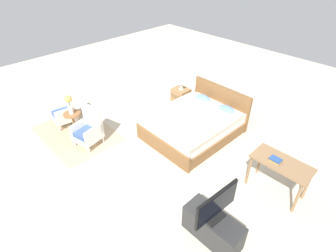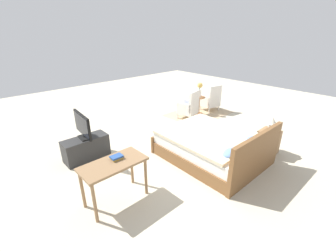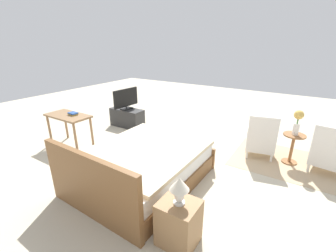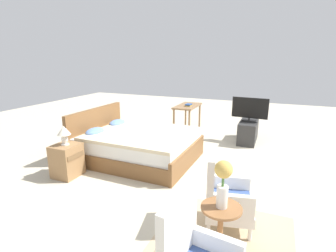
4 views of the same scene
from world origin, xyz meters
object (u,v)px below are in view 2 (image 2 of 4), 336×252
object	(u,v)px
vanity_desk	(114,169)
tv_flatscreen	(82,126)
armchair_by_window_right	(189,107)
flower_vase	(200,88)
book_stack	(117,157)
nightstand	(268,142)
table_lamp	(272,122)
side_table	(199,103)
armchair_by_window_left	(211,100)
bed	(213,147)
tv_stand	(86,148)

from	to	relation	value
vanity_desk	tv_flatscreen	bearing A→B (deg)	-98.00
armchair_by_window_right	vanity_desk	size ratio (longest dim) A/B	0.88
flower_vase	book_stack	size ratio (longest dim) A/B	2.38
nightstand	table_lamp	size ratio (longest dim) A/B	1.71
tv_flatscreen	vanity_desk	xyz separation A→B (m)	(0.23, 1.63, -0.17)
book_stack	flower_vase	bearing A→B (deg)	-157.55
side_table	flower_vase	size ratio (longest dim) A/B	1.25
armchair_by_window_left	vanity_desk	xyz separation A→B (m)	(4.91, 1.74, 0.24)
nightstand	side_table	bearing A→B (deg)	-107.97
nightstand	tv_flatscreen	bearing A→B (deg)	-39.71
nightstand	flower_vase	bearing A→B (deg)	-107.97
bed	tv_stand	xyz separation A→B (m)	(2.04, -1.92, -0.04)
nightstand	tv_flatscreen	distance (m)	4.17
tv_stand	book_stack	world-z (taller)	book_stack
bed	armchair_by_window_right	bearing A→B (deg)	-126.20
flower_vase	vanity_desk	size ratio (longest dim) A/B	0.46
tv_stand	vanity_desk	world-z (taller)	vanity_desk
table_lamp	bed	bearing A→B (deg)	-32.29
table_lamp	side_table	bearing A→B (deg)	-107.97
bed	vanity_desk	world-z (taller)	bed
side_table	vanity_desk	world-z (taller)	vanity_desk
armchair_by_window_right	flower_vase	bearing A→B (deg)	-172.90
nightstand	tv_stand	bearing A→B (deg)	-39.72
side_table	vanity_desk	size ratio (longest dim) A/B	0.58
armchair_by_window_left	vanity_desk	bearing A→B (deg)	19.49
armchair_by_window_left	book_stack	distance (m)	5.10
bed	flower_vase	bearing A→B (deg)	-134.41
armchair_by_window_right	book_stack	distance (m)	4.04
bed	armchair_by_window_right	xyz separation A→B (m)	(-1.48, -2.03, 0.09)
bed	tv_flatscreen	distance (m)	2.85
side_table	tv_stand	xyz separation A→B (m)	(4.10, 0.18, -0.12)
vanity_desk	book_stack	xyz separation A→B (m)	(-0.10, -0.06, 0.14)
bed	nightstand	size ratio (longest dim) A/B	3.89
flower_vase	vanity_desk	xyz separation A→B (m)	(4.33, 1.81, -0.26)
bed	flower_vase	xyz separation A→B (m)	(-2.06, -2.10, 0.59)
bed	table_lamp	xyz separation A→B (m)	(-1.14, 0.72, 0.48)
tv_flatscreen	side_table	bearing A→B (deg)	-177.52
side_table	nightstand	xyz separation A→B (m)	(0.92, 2.82, -0.09)
bed	side_table	world-z (taller)	bed
book_stack	vanity_desk	bearing A→B (deg)	31.01
side_table	book_stack	bearing A→B (deg)	22.45
armchair_by_window_left	flower_vase	xyz separation A→B (m)	(0.58, -0.07, 0.51)
armchair_by_window_right	nightstand	size ratio (longest dim) A/B	1.63
tv_flatscreen	vanity_desk	world-z (taller)	tv_flatscreen
armchair_by_window_left	book_stack	size ratio (longest dim) A/B	4.58
bed	side_table	size ratio (longest dim) A/B	3.66
table_lamp	vanity_desk	xyz separation A→B (m)	(3.41, -1.01, -0.15)
bed	nightstand	bearing A→B (deg)	147.73
armchair_by_window_left	tv_stand	world-z (taller)	armchair_by_window_left
armchair_by_window_left	vanity_desk	distance (m)	5.21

